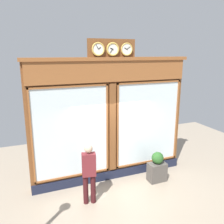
{
  "coord_description": "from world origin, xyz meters",
  "views": [
    {
      "loc": [
        2.63,
        6.52,
        3.98
      ],
      "look_at": [
        0.0,
        0.0,
        2.23
      ],
      "focal_mm": 38.32,
      "sensor_mm": 36.0,
      "label": 1
    }
  ],
  "objects": [
    {
      "name": "planter_shrub",
      "position": [
        -1.27,
        0.67,
        0.78
      ],
      "size": [
        0.37,
        0.37,
        0.37
      ],
      "primitive_type": "sphere",
      "color": "#285623",
      "rests_on": "planter_box"
    },
    {
      "name": "planter_box",
      "position": [
        -1.27,
        0.67,
        0.3
      ],
      "size": [
        0.56,
        0.36,
        0.6
      ],
      "primitive_type": "cube",
      "color": "#4C4742",
      "rests_on": "ground_plane"
    },
    {
      "name": "pedestrian",
      "position": [
        1.05,
        0.98,
        0.93
      ],
      "size": [
        0.39,
        0.28,
        1.69
      ],
      "color": "#3A1316",
      "rests_on": "ground_plane"
    },
    {
      "name": "shop_facade",
      "position": [
        0.0,
        -0.13,
        1.95
      ],
      "size": [
        5.09,
        0.42,
        4.36
      ],
      "color": "brown",
      "rests_on": "ground_plane"
    }
  ]
}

